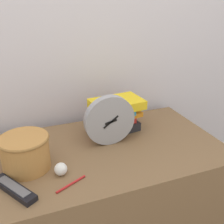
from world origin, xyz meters
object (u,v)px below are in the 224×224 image
at_px(basket, 25,151).
at_px(pen, 71,184).
at_px(desk_clock, 110,120).
at_px(crumpled_paper_ball, 61,169).
at_px(tv_remote, 14,189).
at_px(book_stack, 115,115).

distance_m(basket, pen, 0.21).
bearing_deg(desk_clock, basket, -170.91).
relative_size(basket, crumpled_paper_ball, 3.92).
bearing_deg(tv_remote, desk_clock, 23.92).
height_order(desk_clock, basket, desk_clock).
distance_m(tv_remote, crumpled_paper_ball, 0.17).
relative_size(desk_clock, tv_remote, 1.18).
bearing_deg(tv_remote, pen, -11.04).
bearing_deg(book_stack, desk_clock, -121.59).
distance_m(book_stack, crumpled_paper_ball, 0.40).
height_order(book_stack, basket, book_stack).
xyz_separation_m(desk_clock, pen, (-0.22, -0.21, -0.11)).
bearing_deg(crumpled_paper_ball, pen, -73.78).
bearing_deg(pen, desk_clock, 44.08).
bearing_deg(desk_clock, pen, -135.92).
bearing_deg(tv_remote, basket, 66.98).
distance_m(basket, tv_remote, 0.15).
xyz_separation_m(tv_remote, crumpled_paper_ball, (0.16, 0.03, 0.01)).
bearing_deg(pen, crumpled_paper_ball, 106.22).
distance_m(book_stack, tv_remote, 0.55).
xyz_separation_m(book_stack, tv_remote, (-0.47, -0.28, -0.07)).
xyz_separation_m(desk_clock, tv_remote, (-0.40, -0.18, -0.10)).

